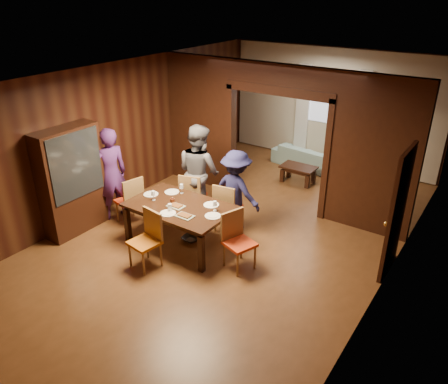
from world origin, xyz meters
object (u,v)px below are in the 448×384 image
Objects in this scene: coffee_table at (298,174)px; chair_near at (144,241)px; person_grey at (199,172)px; chair_far_r at (228,206)px; person_navy at (236,191)px; sofa at (308,157)px; dining_table at (181,224)px; chair_right at (240,242)px; hutch at (72,181)px; chair_far_l at (193,195)px; person_purple at (111,174)px; chair_left at (129,200)px.

chair_near is (-0.58, -4.51, 0.28)m from coffee_table.
chair_near is at bearing 113.38° from person_grey.
chair_near is at bearing 67.11° from chair_far_r.
person_navy is 3.64m from sofa.
chair_near is (0.34, -1.92, -0.46)m from person_grey.
dining_table reaches higher than sofa.
coffee_table is 0.82× the size of chair_near.
dining_table is 1.28m from chair_right.
hutch is (-1.93, -0.72, 0.62)m from dining_table.
chair_far_l reaches higher than sofa.
coffee_table is (2.29, 3.61, -0.72)m from person_purple.
dining_table is 0.98m from chair_far_r.
person_purple is at bearing -122.40° from coffee_table.
chair_far_l reaches higher than coffee_table.
chair_near is at bearing 93.15° from sofa.
coffee_table is 3.74m from chair_right.
chair_far_l is (-1.68, 0.94, 0.00)m from chair_right.
chair_far_l is at bearing 13.39° from person_navy.
dining_table is 2.15m from hutch.
chair_right and chair_far_r have the same top height.
chair_right is 1.92m from chair_far_l.
hutch is (-2.43, -1.75, 0.22)m from person_navy.
coffee_table is 2.76m from chair_far_r.
sofa is 1.88× the size of chair_left.
chair_right is 1.00× the size of chair_far_r.
sofa is at bearing 94.43° from chair_near.
person_purple reaches higher than chair_far_l.
chair_left is at bearing 77.08° from sofa.
coffee_table is (0.06, 2.60, -0.58)m from person_navy.
coffee_table is (0.56, 3.62, -0.18)m from dining_table.
person_navy reaches higher than chair_near.
sofa is at bearing 176.32° from person_purple.
person_purple is at bearing 74.59° from hutch.
chair_right and chair_far_l have the same top height.
chair_far_l is at bearing -9.74° from chair_far_r.
chair_far_r is (0.07, -3.75, 0.22)m from sofa.
chair_near reaches higher than coffee_table.
person_purple is 4.33m from coffee_table.
chair_left is 1.24m from chair_far_l.
person_navy is 3.00m from hutch.
chair_near is (-0.52, -1.91, -0.29)m from person_navy.
chair_near is (1.29, -0.93, 0.00)m from chair_left.
person_navy is 1.60× the size of chair_right.
person_navy reaches higher than chair_right.
dining_table is at bearing 20.60° from hutch.
person_grey reaches higher than dining_table.
chair_near is at bearing 82.75° from person_purple.
person_grey is 3.73m from sofa.
hutch is (-3.20, -0.68, 0.52)m from chair_right.
person_purple is 0.77m from hutch.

